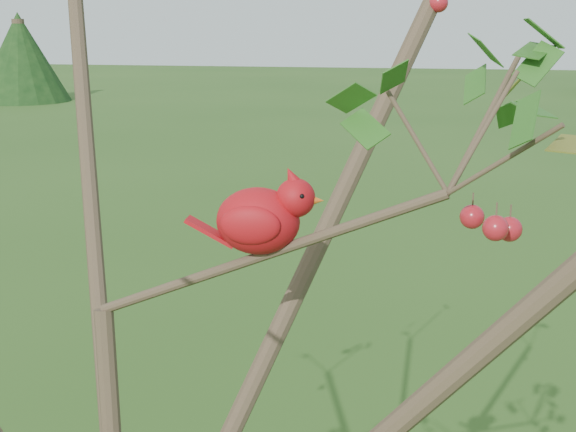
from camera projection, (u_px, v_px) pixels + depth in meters
name	position (u px, v px, depth m)	size (l,w,h in m)	color
crabapple_tree	(110.00, 238.00, 1.27)	(2.35, 2.05, 2.95)	#433424
cardinal	(263.00, 218.00, 1.32)	(0.23, 0.12, 0.16)	#B40F19
distant_trees	(427.00, 47.00, 23.27)	(39.17, 12.14, 3.86)	#433424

